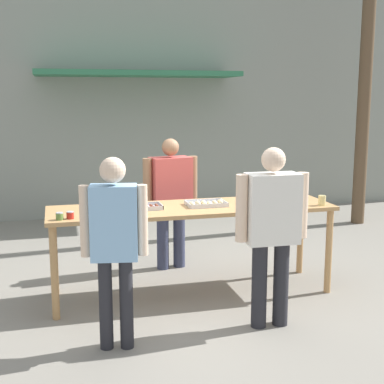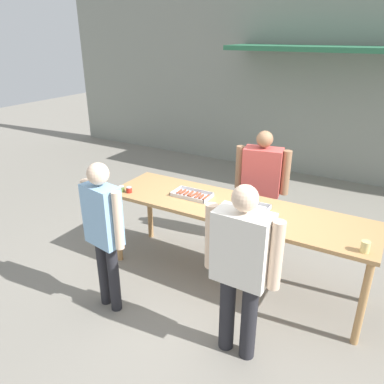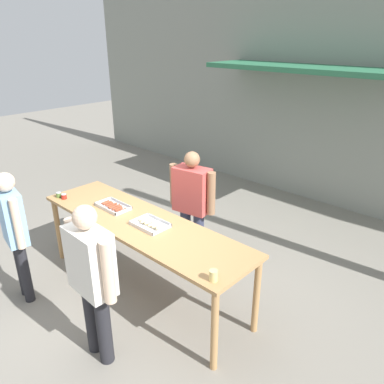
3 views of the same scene
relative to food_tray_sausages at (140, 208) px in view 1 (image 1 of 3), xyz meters
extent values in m
plane|color=gray|center=(0.54, -0.01, -0.95)|extent=(24.00, 24.00, 0.00)
cube|color=gray|center=(0.54, 3.99, 1.30)|extent=(12.00, 0.12, 4.50)
cube|color=#2D704C|center=(0.54, 3.44, 1.45)|extent=(3.20, 1.00, 0.08)
cube|color=tan|center=(0.54, -0.01, -0.03)|extent=(2.91, 0.80, 0.04)
cylinder|color=tan|center=(-0.86, -0.34, -0.50)|extent=(0.07, 0.07, 0.89)
cylinder|color=tan|center=(1.93, -0.34, -0.50)|extent=(0.07, 0.07, 0.89)
cylinder|color=tan|center=(-0.86, 0.32, -0.50)|extent=(0.07, 0.07, 0.89)
cylinder|color=tan|center=(1.93, 0.32, -0.50)|extent=(0.07, 0.07, 0.89)
cube|color=silver|center=(0.00, 0.00, -0.01)|extent=(0.44, 0.25, 0.01)
cube|color=silver|center=(0.00, -0.12, 0.01)|extent=(0.44, 0.01, 0.03)
cube|color=silver|center=(0.00, 0.12, 0.01)|extent=(0.44, 0.01, 0.03)
cube|color=silver|center=(-0.22, 0.00, 0.01)|extent=(0.01, 0.25, 0.03)
cube|color=silver|center=(0.21, 0.00, 0.01)|extent=(0.01, 0.25, 0.03)
cylinder|color=brown|center=(-0.18, 0.01, 0.00)|extent=(0.03, 0.12, 0.02)
cylinder|color=brown|center=(-0.13, 0.01, 0.01)|extent=(0.03, 0.12, 0.03)
cylinder|color=brown|center=(-0.08, 0.00, 0.01)|extent=(0.03, 0.11, 0.02)
cylinder|color=brown|center=(-0.03, 0.00, 0.01)|extent=(0.04, 0.14, 0.03)
cylinder|color=brown|center=(0.02, 0.00, 0.01)|extent=(0.04, 0.15, 0.03)
cylinder|color=brown|center=(0.07, 0.00, 0.01)|extent=(0.03, 0.14, 0.02)
cylinder|color=brown|center=(0.12, -0.01, 0.01)|extent=(0.04, 0.12, 0.03)
cylinder|color=brown|center=(0.18, 0.00, 0.01)|extent=(0.03, 0.15, 0.03)
cube|color=silver|center=(0.69, 0.00, -0.01)|extent=(0.40, 0.29, 0.01)
cube|color=silver|center=(0.69, -0.14, 0.01)|extent=(0.40, 0.01, 0.03)
cube|color=silver|center=(0.69, 0.14, 0.01)|extent=(0.40, 0.01, 0.03)
cube|color=silver|center=(0.49, 0.00, 0.01)|extent=(0.01, 0.29, 0.03)
cube|color=silver|center=(0.89, 0.00, 0.01)|extent=(0.01, 0.29, 0.03)
ellipsoid|color=beige|center=(0.54, 0.01, 0.01)|extent=(0.05, 0.10, 0.04)
ellipsoid|color=beige|center=(0.60, -0.01, 0.02)|extent=(0.06, 0.12, 0.04)
ellipsoid|color=beige|center=(0.66, 0.00, 0.02)|extent=(0.06, 0.11, 0.05)
ellipsoid|color=beige|center=(0.72, 0.00, 0.01)|extent=(0.06, 0.11, 0.03)
ellipsoid|color=beige|center=(0.78, 0.00, 0.02)|extent=(0.06, 0.10, 0.04)
ellipsoid|color=beige|center=(0.84, 0.00, 0.02)|extent=(0.06, 0.11, 0.05)
cylinder|color=#567A38|center=(-0.79, -0.29, 0.02)|extent=(0.07, 0.07, 0.06)
cylinder|color=#B2B2B7|center=(-0.79, -0.29, 0.05)|extent=(0.07, 0.07, 0.01)
cylinder|color=#B22319|center=(-0.69, -0.27, 0.02)|extent=(0.07, 0.07, 0.06)
cylinder|color=#B2B2B7|center=(-0.69, -0.27, 0.05)|extent=(0.07, 0.07, 0.01)
cylinder|color=#DBC67A|center=(1.85, -0.29, 0.04)|extent=(0.08, 0.08, 0.10)
cylinder|color=#333851|center=(0.40, 0.86, -0.57)|extent=(0.14, 0.14, 0.75)
cylinder|color=#333851|center=(0.61, 0.90, -0.57)|extent=(0.14, 0.14, 0.75)
cube|color=#C64C47|center=(0.51, 0.88, 0.10)|extent=(0.51, 0.34, 0.59)
sphere|color=#936B4C|center=(0.51, 0.88, 0.51)|extent=(0.20, 0.20, 0.20)
cylinder|color=#936B4C|center=(0.22, 0.83, 0.11)|extent=(0.11, 0.11, 0.56)
cylinder|color=#936B4C|center=(0.79, 0.93, 0.11)|extent=(0.11, 0.11, 0.56)
cylinder|color=#232328|center=(-0.29, -1.08, -0.57)|extent=(0.11, 0.11, 0.76)
cylinder|color=#232328|center=(-0.46, -1.05, -0.57)|extent=(0.11, 0.11, 0.76)
cube|color=#84B2DB|center=(-0.37, -1.06, 0.11)|extent=(0.40, 0.26, 0.60)
sphere|color=beige|center=(-0.37, -1.06, 0.53)|extent=(0.21, 0.21, 0.21)
cylinder|color=beige|center=(-0.15, -1.10, 0.13)|extent=(0.08, 0.08, 0.57)
cylinder|color=beige|center=(-0.60, -1.02, 0.13)|extent=(0.08, 0.08, 0.57)
cylinder|color=#232328|center=(1.11, -0.97, -0.56)|extent=(0.14, 0.14, 0.78)
cylinder|color=#232328|center=(0.91, -0.97, -0.56)|extent=(0.14, 0.14, 0.78)
cube|color=silver|center=(1.01, -0.97, 0.14)|extent=(0.46, 0.26, 0.61)
sphere|color=beige|center=(1.01, -0.97, 0.56)|extent=(0.21, 0.21, 0.21)
cylinder|color=beige|center=(1.29, -0.98, 0.15)|extent=(0.10, 0.10, 0.58)
cylinder|color=beige|center=(0.73, -0.96, 0.15)|extent=(0.10, 0.10, 0.58)
cylinder|color=brown|center=(3.97, 2.41, 1.77)|extent=(0.21, 0.21, 5.43)
camera|label=1|loc=(-0.80, -5.20, 1.10)|focal=50.00mm
camera|label=2|loc=(1.94, -3.38, 1.71)|focal=35.00mm
camera|label=3|loc=(3.56, -2.39, 1.97)|focal=35.00mm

